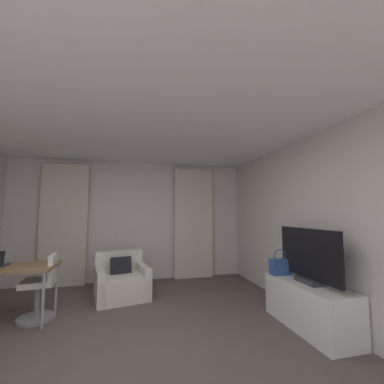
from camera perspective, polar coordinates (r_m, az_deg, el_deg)
The scene contains 11 objects.
ground_plane at distance 2.95m, azimuth -14.49°, elevation -34.83°, with size 12.00×12.00×0.00m, color #564C47.
wall_window at distance 5.59m, azimuth -13.83°, elevation -6.60°, with size 5.12×0.06×2.60m.
wall_right at distance 3.60m, azimuth 31.21°, elevation -7.05°, with size 0.06×6.12×2.60m.
ceiling at distance 2.80m, azimuth -13.27°, elevation 19.49°, with size 5.12×6.12×0.06m, color white.
curtain_left_panel at distance 5.63m, azimuth -28.07°, elevation -6.66°, with size 0.90×0.06×2.50m.
curtain_right_panel at distance 5.63m, azimuth 0.41°, elevation -7.23°, with size 0.90×0.06×2.50m.
armchair at distance 4.71m, azimuth -16.37°, elevation -19.75°, with size 1.01×1.02×0.76m.
desk_chair at distance 4.23m, azimuth -32.14°, elevation -19.06°, with size 0.48×0.48×0.88m.
tv_console at distance 3.74m, azimuth 25.95°, elevation -22.99°, with size 0.51×1.24×0.57m.
tv_flatscreen at distance 3.57m, azimuth 25.88°, elevation -13.66°, with size 0.20×1.06×0.70m.
handbag_primary at distance 3.92m, azimuth 20.22°, elevation -16.16°, with size 0.30×0.14×0.37m.
Camera 1 is at (-0.00, -2.55, 1.48)m, focal length 22.52 mm.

